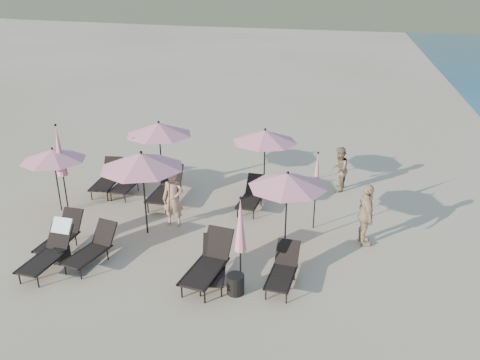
% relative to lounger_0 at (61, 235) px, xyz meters
% --- Properties ---
extents(ground, '(800.00, 800.00, 0.00)m').
position_rel_lounger_0_xyz_m(ground, '(3.84, -0.25, -0.42)').
color(ground, '#D6BA8C').
rests_on(ground, ground).
extents(lounger_0, '(0.63, 1.58, 0.90)m').
position_rel_lounger_0_xyz_m(lounger_0, '(0.00, 0.00, 0.00)').
color(lounger_0, black).
rests_on(lounger_0, ground).
extents(lounger_1, '(0.67, 1.70, 1.04)m').
position_rel_lounger_0_xyz_m(lounger_1, '(0.23, -0.81, 0.08)').
color(lounger_1, black).
rests_on(lounger_1, ground).
extents(lounger_2, '(0.87, 1.64, 0.89)m').
position_rel_lounger_0_xyz_m(lounger_2, '(1.14, -0.39, -0.00)').
color(lounger_2, black).
rests_on(lounger_2, ground).
extents(lounger_3, '(0.90, 1.87, 1.04)m').
position_rel_lounger_0_xyz_m(lounger_3, '(4.20, -0.42, 0.06)').
color(lounger_3, black).
rests_on(lounger_3, ground).
extents(lounger_4, '(0.90, 1.62, 0.88)m').
position_rel_lounger_0_xyz_m(lounger_4, '(4.29, -0.34, -0.01)').
color(lounger_4, black).
rests_on(lounger_4, ground).
extents(lounger_5, '(0.64, 1.51, 0.85)m').
position_rel_lounger_0_xyz_m(lounger_5, '(5.93, -0.16, -0.02)').
color(lounger_5, black).
rests_on(lounger_5, ground).
extents(lounger_6, '(0.63, 1.59, 0.91)m').
position_rel_lounger_0_xyz_m(lounger_6, '(-0.01, 3.82, 0.00)').
color(lounger_6, black).
rests_on(lounger_6, ground).
extents(lounger_7, '(0.88, 1.80, 0.99)m').
position_rel_lounger_0_xyz_m(lounger_7, '(-0.75, 3.83, 0.04)').
color(lounger_7, black).
rests_on(lounger_7, ground).
extents(lounger_8, '(0.76, 1.87, 1.06)m').
position_rel_lounger_0_xyz_m(lounger_8, '(1.54, 3.45, 0.08)').
color(lounger_8, black).
rests_on(lounger_8, ground).
extents(lounger_9, '(0.66, 1.61, 0.91)m').
position_rel_lounger_0_xyz_m(lounger_9, '(4.32, 3.67, 0.01)').
color(lounger_9, black).
rests_on(lounger_9, ground).
extents(umbrella_open_0, '(1.93, 1.93, 2.07)m').
position_rel_lounger_0_xyz_m(umbrella_open_0, '(-1.43, 2.07, 1.41)').
color(umbrella_open_0, black).
rests_on(umbrella_open_0, ground).
extents(umbrella_open_1, '(2.29, 2.29, 2.46)m').
position_rel_lounger_0_xyz_m(umbrella_open_1, '(1.81, 1.37, 1.75)').
color(umbrella_open_1, black).
rests_on(umbrella_open_1, ground).
extents(umbrella_open_2, '(2.03, 2.03, 2.19)m').
position_rel_lounger_0_xyz_m(umbrella_open_2, '(5.71, 1.53, 1.51)').
color(umbrella_open_2, black).
rests_on(umbrella_open_2, ground).
extents(umbrella_open_3, '(2.23, 2.23, 2.40)m').
position_rel_lounger_0_xyz_m(umbrella_open_3, '(0.95, 4.52, 1.70)').
color(umbrella_open_3, black).
rests_on(umbrella_open_3, ground).
extents(umbrella_open_4, '(2.13, 2.13, 2.29)m').
position_rel_lounger_0_xyz_m(umbrella_open_4, '(4.47, 4.88, 1.60)').
color(umbrella_open_4, black).
rests_on(umbrella_open_4, ground).
extents(umbrella_closed_0, '(0.27, 0.27, 2.31)m').
position_rel_lounger_0_xyz_m(umbrella_closed_0, '(5.00, -0.53, 1.19)').
color(umbrella_closed_0, black).
rests_on(umbrella_closed_0, ground).
extents(umbrella_closed_1, '(0.27, 0.27, 2.33)m').
position_rel_lounger_0_xyz_m(umbrella_closed_1, '(6.35, 2.81, 1.20)').
color(umbrella_closed_1, black).
rests_on(umbrella_closed_1, ground).
extents(umbrella_closed_2, '(0.33, 0.33, 2.80)m').
position_rel_lounger_0_xyz_m(umbrella_closed_2, '(-1.21, 2.10, 1.53)').
color(umbrella_closed_2, black).
rests_on(umbrella_closed_2, ground).
extents(side_table_0, '(0.40, 0.40, 0.41)m').
position_rel_lounger_0_xyz_m(side_table_0, '(0.37, -0.55, -0.22)').
color(side_table_0, black).
rests_on(side_table_0, ground).
extents(side_table_1, '(0.41, 0.41, 0.47)m').
position_rel_lounger_0_xyz_m(side_table_1, '(4.95, -0.77, -0.19)').
color(side_table_1, black).
rests_on(side_table_1, ground).
extents(beachgoer_a, '(0.66, 0.47, 1.69)m').
position_rel_lounger_0_xyz_m(beachgoer_a, '(2.38, 2.00, 0.42)').
color(beachgoer_a, tan).
rests_on(beachgoer_a, ground).
extents(beachgoer_b, '(0.63, 0.79, 1.55)m').
position_rel_lounger_0_xyz_m(beachgoer_b, '(6.87, 5.75, 0.35)').
color(beachgoer_b, '#8F6A49').
rests_on(beachgoer_b, ground).
extents(beachgoer_c, '(0.66, 1.09, 1.74)m').
position_rel_lounger_0_xyz_m(beachgoer_c, '(7.75, 2.22, 0.45)').
color(beachgoer_c, tan).
rests_on(beachgoer_c, ground).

